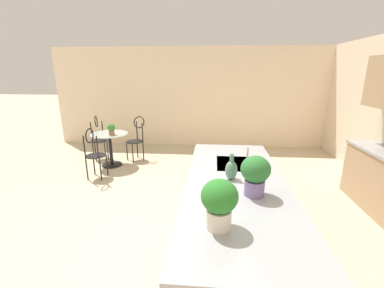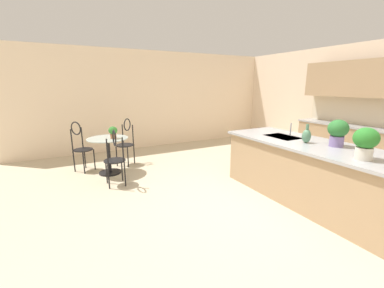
# 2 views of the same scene
# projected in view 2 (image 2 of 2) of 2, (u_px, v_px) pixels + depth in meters

# --- Properties ---
(ground_plane) EXTENTS (40.00, 40.00, 0.00)m
(ground_plane) POSITION_uv_depth(u_px,v_px,m) (251.00, 203.00, 3.86)
(ground_plane) COLOR beige
(wall_left_window) EXTENTS (0.12, 7.80, 2.70)m
(wall_left_window) POSITION_uv_depth(u_px,v_px,m) (155.00, 100.00, 7.21)
(wall_left_window) COLOR beige
(wall_left_window) RESTS_ON ground
(kitchen_island) EXTENTS (2.80, 1.06, 0.92)m
(kitchen_island) POSITION_uv_depth(u_px,v_px,m) (308.00, 172.00, 3.88)
(kitchen_island) COLOR tan
(kitchen_island) RESTS_ON ground
(back_counter_run) EXTENTS (2.44, 0.64, 1.52)m
(back_counter_run) POSITION_uv_depth(u_px,v_px,m) (352.00, 144.00, 5.55)
(back_counter_run) COLOR tan
(back_counter_run) RESTS_ON ground
(upper_cabinet_run) EXTENTS (2.40, 0.36, 0.76)m
(upper_cabinet_run) POSITION_uv_depth(u_px,v_px,m) (361.00, 79.00, 5.21)
(upper_cabinet_run) COLOR tan
(upper_cabinet_run) RESTS_ON back_counter_run
(bistro_table) EXTENTS (0.80, 0.80, 0.74)m
(bistro_table) POSITION_uv_depth(u_px,v_px,m) (109.00, 152.00, 5.06)
(bistro_table) COLOR black
(bistro_table) RESTS_ON ground
(chair_near_window) EXTENTS (0.49, 0.39, 1.04)m
(chair_near_window) POSITION_uv_depth(u_px,v_px,m) (115.00, 155.00, 4.38)
(chair_near_window) COLOR black
(chair_near_window) RESTS_ON ground
(chair_by_island) EXTENTS (0.53, 0.53, 1.04)m
(chair_by_island) POSITION_uv_depth(u_px,v_px,m) (81.00, 144.00, 5.20)
(chair_by_island) COLOR black
(chair_by_island) RESTS_ON ground
(chair_toward_desk) EXTENTS (0.54, 0.54, 1.04)m
(chair_toward_desk) POSITION_uv_depth(u_px,v_px,m) (126.00, 140.00, 5.62)
(chair_toward_desk) COLOR black
(chair_toward_desk) RESTS_ON ground
(sink_faucet) EXTENTS (0.02, 0.02, 0.22)m
(sink_faucet) POSITION_uv_depth(u_px,v_px,m) (291.00, 129.00, 4.31)
(sink_faucet) COLOR #B2B5BA
(sink_faucet) RESTS_ON kitchen_island
(potted_plant_on_table) EXTENTS (0.17, 0.17, 0.24)m
(potted_plant_on_table) POSITION_uv_depth(u_px,v_px,m) (113.00, 132.00, 4.92)
(potted_plant_on_table) COLOR #9E603D
(potted_plant_on_table) RESTS_ON bistro_table
(potted_plant_counter_near) EXTENTS (0.27, 0.27, 0.39)m
(potted_plant_counter_near) POSITION_uv_depth(u_px,v_px,m) (338.00, 131.00, 3.53)
(potted_plant_counter_near) COLOR #7A669E
(potted_plant_counter_near) RESTS_ON kitchen_island
(potted_plant_counter_far) EXTENTS (0.27, 0.27, 0.38)m
(potted_plant_counter_far) POSITION_uv_depth(u_px,v_px,m) (366.00, 141.00, 2.90)
(potted_plant_counter_far) COLOR beige
(potted_plant_counter_far) RESTS_ON kitchen_island
(vase_on_counter) EXTENTS (0.13, 0.13, 0.29)m
(vase_on_counter) POSITION_uv_depth(u_px,v_px,m) (306.00, 136.00, 3.77)
(vase_on_counter) COLOR #4C7A5B
(vase_on_counter) RESTS_ON kitchen_island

